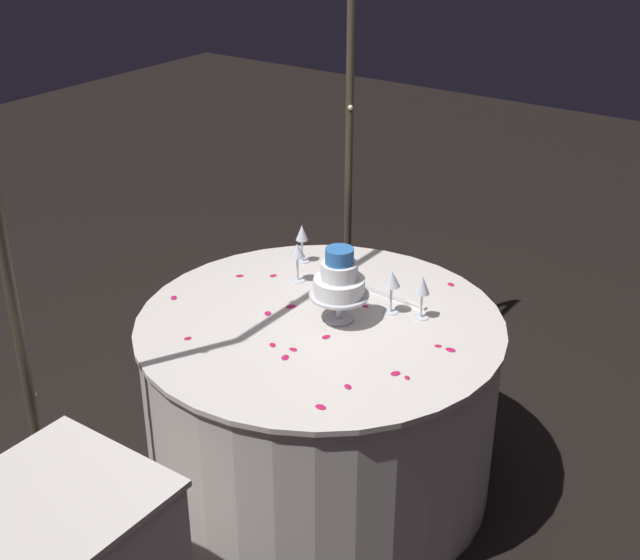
% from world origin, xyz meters
% --- Properties ---
extents(ground_plane, '(12.00, 12.00, 0.00)m').
position_xyz_m(ground_plane, '(0.00, 0.00, 0.00)').
color(ground_plane, black).
extents(decorative_arch, '(1.91, 0.06, 2.14)m').
position_xyz_m(decorative_arch, '(0.00, 0.49, 1.38)').
color(decorative_arch, '#473D2D').
rests_on(decorative_arch, ground).
extents(main_table, '(1.37, 1.37, 0.73)m').
position_xyz_m(main_table, '(0.00, 0.00, 0.37)').
color(main_table, silver).
rests_on(main_table, ground).
extents(tiered_cake, '(0.22, 0.22, 0.29)m').
position_xyz_m(tiered_cake, '(0.05, -0.05, 0.89)').
color(tiered_cake, silver).
rests_on(tiered_cake, main_table).
extents(wine_glass_0, '(0.06, 0.06, 0.17)m').
position_xyz_m(wine_glass_0, '(0.21, -0.18, 0.86)').
color(wine_glass_0, silver).
rests_on(wine_glass_0, main_table).
extents(wine_glass_1, '(0.06, 0.06, 0.17)m').
position_xyz_m(wine_glass_1, '(0.38, 0.36, 0.85)').
color(wine_glass_1, silver).
rests_on(wine_glass_1, main_table).
extents(wine_glass_2, '(0.06, 0.06, 0.16)m').
position_xyz_m(wine_glass_2, '(0.22, 0.26, 0.86)').
color(wine_glass_2, silver).
rests_on(wine_glass_2, main_table).
extents(wine_glass_3, '(0.06, 0.06, 0.17)m').
position_xyz_m(wine_glass_3, '(0.23, -0.29, 0.86)').
color(wine_glass_3, silver).
rests_on(wine_glass_3, main_table).
extents(cake_knife, '(0.04, 0.30, 0.01)m').
position_xyz_m(cake_knife, '(0.31, -0.15, 0.74)').
color(cake_knife, silver).
rests_on(cake_knife, main_table).
extents(rose_petal_0, '(0.04, 0.04, 0.00)m').
position_xyz_m(rose_petal_0, '(-0.31, -0.33, 0.73)').
color(rose_petal_0, '#C61951').
rests_on(rose_petal_0, main_table).
extents(rose_petal_1, '(0.03, 0.03, 0.00)m').
position_xyz_m(rose_petal_1, '(0.09, -0.45, 0.73)').
color(rose_petal_1, '#C61951').
rests_on(rose_petal_1, main_table).
extents(rose_petal_2, '(0.03, 0.04, 0.00)m').
position_xyz_m(rose_petal_2, '(-0.45, -0.32, 0.73)').
color(rose_petal_2, '#C61951').
rests_on(rose_petal_2, main_table).
extents(rose_petal_3, '(0.03, 0.03, 0.00)m').
position_xyz_m(rose_petal_3, '(-0.15, -0.46, 0.73)').
color(rose_petal_3, '#C61951').
rests_on(rose_petal_3, main_table).
extents(rose_petal_4, '(0.04, 0.04, 0.00)m').
position_xyz_m(rose_petal_4, '(0.54, -0.26, 0.73)').
color(rose_petal_4, '#C61951').
rests_on(rose_petal_4, main_table).
extents(rose_petal_5, '(0.02, 0.03, 0.00)m').
position_xyz_m(rose_petal_5, '(-0.23, -0.04, 0.73)').
color(rose_petal_5, '#C61951').
rests_on(rose_petal_5, main_table).
extents(rose_petal_6, '(0.04, 0.04, 0.00)m').
position_xyz_m(rose_petal_6, '(-0.15, -0.41, 0.73)').
color(rose_petal_6, '#C61951').
rests_on(rose_petal_6, main_table).
extents(rose_petal_7, '(0.04, 0.04, 0.00)m').
position_xyz_m(rose_petal_7, '(-0.18, 0.57, 0.73)').
color(rose_petal_7, '#C61951').
rests_on(rose_petal_7, main_table).
extents(rose_petal_8, '(0.04, 0.03, 0.00)m').
position_xyz_m(rose_petal_8, '(-0.09, -0.09, 0.73)').
color(rose_petal_8, '#C61951').
rests_on(rose_petal_8, main_table).
extents(rose_petal_9, '(0.05, 0.04, 0.00)m').
position_xyz_m(rose_petal_9, '(0.02, 0.15, 0.73)').
color(rose_petal_9, '#C61951').
rests_on(rose_petal_9, main_table).
extents(rose_petal_10, '(0.04, 0.03, 0.00)m').
position_xyz_m(rose_petal_10, '(-0.28, -0.05, 0.73)').
color(rose_petal_10, '#C61951').
rests_on(rose_petal_10, main_table).
extents(rose_petal_11, '(0.04, 0.04, 0.00)m').
position_xyz_m(rose_petal_11, '(0.11, 0.48, 0.73)').
color(rose_petal_11, '#C61951').
rests_on(rose_petal_11, main_table).
extents(rose_petal_12, '(0.03, 0.04, 0.00)m').
position_xyz_m(rose_petal_12, '(0.09, -0.49, 0.73)').
color(rose_petal_12, '#C61951').
rests_on(rose_petal_12, main_table).
extents(rose_petal_13, '(0.03, 0.03, 0.00)m').
position_xyz_m(rose_petal_13, '(-0.38, 0.31, 0.73)').
color(rose_petal_13, '#C61951').
rests_on(rose_petal_13, main_table).
extents(rose_petal_14, '(0.03, 0.04, 0.00)m').
position_xyz_m(rose_petal_14, '(0.23, 0.17, 0.73)').
color(rose_petal_14, '#C61951').
rests_on(rose_petal_14, main_table).
extents(rose_petal_15, '(0.04, 0.03, 0.00)m').
position_xyz_m(rose_petal_15, '(0.19, 0.37, 0.73)').
color(rose_petal_15, '#C61951').
rests_on(rose_petal_15, main_table).
extents(rose_petal_16, '(0.03, 0.04, 0.00)m').
position_xyz_m(rose_petal_16, '(-0.24, 0.03, 0.73)').
color(rose_petal_16, '#C61951').
rests_on(rose_petal_16, main_table).
extents(rose_petal_17, '(0.02, 0.03, 0.00)m').
position_xyz_m(rose_petal_17, '(0.19, -0.08, 0.73)').
color(rose_petal_17, '#C61951').
rests_on(rose_petal_17, main_table).
extents(rose_petal_18, '(0.04, 0.04, 0.00)m').
position_xyz_m(rose_petal_18, '(-0.07, 0.19, 0.73)').
color(rose_petal_18, '#C61951').
rests_on(rose_petal_18, main_table).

